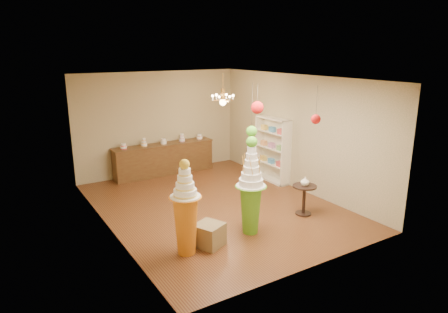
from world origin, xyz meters
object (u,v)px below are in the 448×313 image
pedestal_green (251,196)px  pedestal_orange (186,217)px  round_table (304,196)px  sideboard (164,158)px

pedestal_green → pedestal_orange: pedestal_green is taller
round_table → pedestal_orange: bearing=-176.3°
pedestal_orange → round_table: bearing=3.7°
pedestal_green → sideboard: bearing=88.5°
pedestal_orange → round_table: (3.04, 0.20, -0.27)m
pedestal_green → pedestal_orange: (-1.48, -0.08, -0.07)m
sideboard → round_table: (1.44, -4.45, -0.04)m
pedestal_green → sideboard: (0.12, 4.57, -0.30)m
sideboard → round_table: size_ratio=4.44×
pedestal_orange → round_table: size_ratio=2.60×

